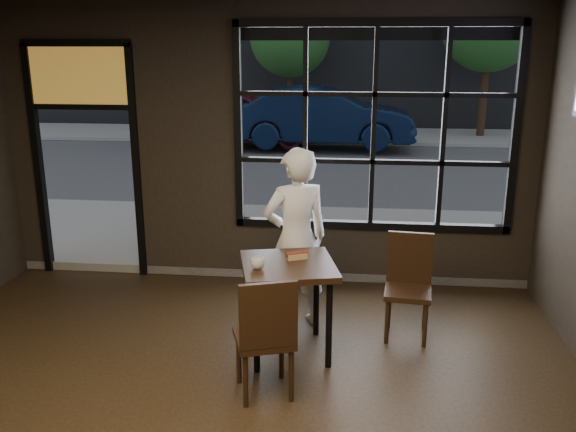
# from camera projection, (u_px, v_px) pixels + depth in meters

# --- Properties ---
(window_frame) EXTENTS (3.06, 0.12, 2.28)m
(window_frame) POSITION_uv_depth(u_px,v_px,m) (374.00, 129.00, 6.64)
(window_frame) COLOR black
(window_frame) RESTS_ON ground
(stained_transom) EXTENTS (1.20, 0.06, 0.70)m
(stained_transom) POSITION_uv_depth(u_px,v_px,m) (79.00, 75.00, 6.83)
(stained_transom) COLOR orange
(stained_transom) RESTS_ON ground
(street_asphalt) EXTENTS (60.00, 41.00, 0.04)m
(street_asphalt) POSITION_uv_depth(u_px,v_px,m) (332.00, 107.00, 26.86)
(street_asphalt) COLOR #545456
(street_asphalt) RESTS_ON ground
(cafe_table) EXTENTS (0.96, 0.96, 0.86)m
(cafe_table) POSITION_uv_depth(u_px,v_px,m) (288.00, 308.00, 5.41)
(cafe_table) COLOR black
(cafe_table) RESTS_ON floor
(chair_near) EXTENTS (0.56, 0.56, 1.02)m
(chair_near) POSITION_uv_depth(u_px,v_px,m) (264.00, 334.00, 4.75)
(chair_near) COLOR black
(chair_near) RESTS_ON floor
(chair_window) EXTENTS (0.47, 0.47, 0.98)m
(chair_window) POSITION_uv_depth(u_px,v_px,m) (408.00, 289.00, 5.68)
(chair_window) COLOR black
(chair_window) RESTS_ON floor
(man) EXTENTS (0.77, 0.66, 1.78)m
(man) POSITION_uv_depth(u_px,v_px,m) (296.00, 239.00, 5.83)
(man) COLOR white
(man) RESTS_ON floor
(hotdog) EXTENTS (0.22, 0.16, 0.06)m
(hotdog) POSITION_uv_depth(u_px,v_px,m) (297.00, 256.00, 5.38)
(hotdog) COLOR tan
(hotdog) RESTS_ON cafe_table
(cup) EXTENTS (0.13, 0.13, 0.10)m
(cup) POSITION_uv_depth(u_px,v_px,m) (258.00, 263.00, 5.15)
(cup) COLOR silver
(cup) RESTS_ON cafe_table
(navy_car) EXTENTS (4.68, 1.66, 1.54)m
(navy_car) POSITION_uv_depth(u_px,v_px,m) (323.00, 117.00, 15.74)
(navy_car) COLOR black
(navy_car) RESTS_ON street_asphalt
(maroon_car) EXTENTS (4.34, 1.88, 1.46)m
(maroon_car) POSITION_uv_depth(u_px,v_px,m) (240.00, 117.00, 16.07)
(maroon_car) COLOR #4B1624
(maroon_car) RESTS_ON street_asphalt
(tree_left) EXTENTS (2.39, 2.39, 4.07)m
(tree_left) POSITION_uv_depth(u_px,v_px,m) (290.00, 37.00, 18.04)
(tree_left) COLOR #332114
(tree_left) RESTS_ON street_asphalt
(tree_right) EXTENTS (2.67, 2.67, 4.56)m
(tree_right) POSITION_uv_depth(u_px,v_px,m) (489.00, 24.00, 16.97)
(tree_right) COLOR #332114
(tree_right) RESTS_ON street_asphalt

